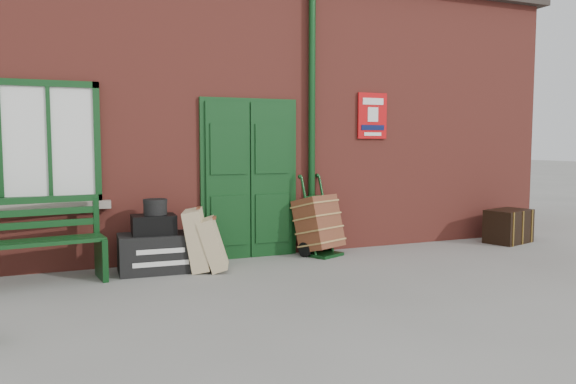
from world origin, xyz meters
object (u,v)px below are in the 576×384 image
bench (26,240)px  porter_trolley (319,225)px  dark_trunk (508,226)px  houdini_trunk (158,253)px

bench → porter_trolley: (3.85, 0.31, -0.08)m
bench → porter_trolley: size_ratio=1.50×
dark_trunk → bench: bearing=163.3°
bench → dark_trunk: size_ratio=2.30×
bench → dark_trunk: bearing=-6.7°
porter_trolley → houdini_trunk: bearing=160.0°
bench → houdini_trunk: bearing=-2.7°
houdini_trunk → porter_trolley: size_ratio=0.85×
bench → dark_trunk: bench is taller
porter_trolley → dark_trunk: porter_trolley is taller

